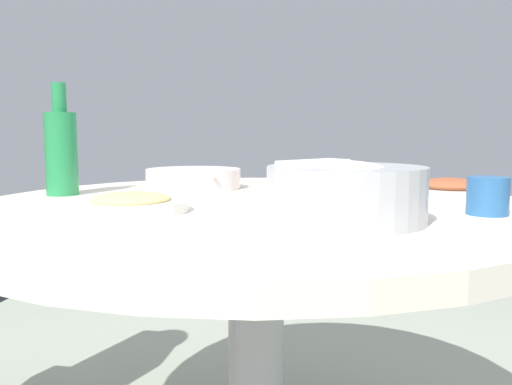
{
  "coord_description": "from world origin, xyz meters",
  "views": [
    {
      "loc": [
        -0.0,
        -1.21,
        0.91
      ],
      "look_at": [
        -0.0,
        0.01,
        0.77
      ],
      "focal_mm": 37.48,
      "sensor_mm": 36.0,
      "label": 1
    }
  ],
  "objects_px": {
    "rice_bowl": "(348,193)",
    "tea_cup_far": "(490,196)",
    "tea_cup_near": "(301,173)",
    "dish_eggplant": "(362,180)",
    "soup_bowl": "(195,179)",
    "green_bottle": "(63,150)",
    "dish_noodles": "(133,203)",
    "round_dining_table": "(258,246)",
    "dish_stirfry": "(453,189)"
  },
  "relations": [
    {
      "from": "rice_bowl",
      "to": "tea_cup_far",
      "type": "distance_m",
      "value": 0.3
    },
    {
      "from": "dish_stirfry",
      "to": "tea_cup_far",
      "type": "height_order",
      "value": "tea_cup_far"
    },
    {
      "from": "tea_cup_near",
      "to": "tea_cup_far",
      "type": "distance_m",
      "value": 0.78
    },
    {
      "from": "dish_eggplant",
      "to": "green_bottle",
      "type": "relative_size",
      "value": 0.69
    },
    {
      "from": "round_dining_table",
      "to": "rice_bowl",
      "type": "bearing_deg",
      "value": -58.66
    },
    {
      "from": "rice_bowl",
      "to": "dish_eggplant",
      "type": "xyz_separation_m",
      "value": [
        0.15,
        0.64,
        -0.03
      ]
    },
    {
      "from": "round_dining_table",
      "to": "rice_bowl",
      "type": "relative_size",
      "value": 4.6
    },
    {
      "from": "green_bottle",
      "to": "dish_stirfry",
      "type": "bearing_deg",
      "value": -1.15
    },
    {
      "from": "round_dining_table",
      "to": "rice_bowl",
      "type": "height_order",
      "value": "rice_bowl"
    },
    {
      "from": "dish_stirfry",
      "to": "tea_cup_far",
      "type": "distance_m",
      "value": 0.31
    },
    {
      "from": "dish_noodles",
      "to": "dish_eggplant",
      "type": "xyz_separation_m",
      "value": [
        0.56,
        0.52,
        0.0
      ]
    },
    {
      "from": "soup_bowl",
      "to": "green_bottle",
      "type": "height_order",
      "value": "green_bottle"
    },
    {
      "from": "soup_bowl",
      "to": "tea_cup_far",
      "type": "bearing_deg",
      "value": -37.66
    },
    {
      "from": "soup_bowl",
      "to": "dish_stirfry",
      "type": "bearing_deg",
      "value": -14.92
    },
    {
      "from": "tea_cup_far",
      "to": "soup_bowl",
      "type": "bearing_deg",
      "value": 142.34
    },
    {
      "from": "dish_noodles",
      "to": "round_dining_table",
      "type": "bearing_deg",
      "value": 29.66
    },
    {
      "from": "round_dining_table",
      "to": "tea_cup_far",
      "type": "height_order",
      "value": "tea_cup_far"
    },
    {
      "from": "dish_noodles",
      "to": "green_bottle",
      "type": "distance_m",
      "value": 0.39
    },
    {
      "from": "rice_bowl",
      "to": "dish_stirfry",
      "type": "xyz_separation_m",
      "value": [
        0.33,
        0.39,
        -0.03
      ]
    },
    {
      "from": "rice_bowl",
      "to": "tea_cup_far",
      "type": "relative_size",
      "value": 3.6
    },
    {
      "from": "round_dining_table",
      "to": "dish_stirfry",
      "type": "relative_size",
      "value": 5.79
    },
    {
      "from": "rice_bowl",
      "to": "tea_cup_far",
      "type": "xyz_separation_m",
      "value": [
        0.29,
        0.08,
        -0.02
      ]
    },
    {
      "from": "round_dining_table",
      "to": "tea_cup_near",
      "type": "height_order",
      "value": "tea_cup_near"
    },
    {
      "from": "soup_bowl",
      "to": "tea_cup_near",
      "type": "relative_size",
      "value": 3.71
    },
    {
      "from": "dish_stirfry",
      "to": "green_bottle",
      "type": "height_order",
      "value": "green_bottle"
    },
    {
      "from": "dish_eggplant",
      "to": "soup_bowl",
      "type": "bearing_deg",
      "value": -171.58
    },
    {
      "from": "rice_bowl",
      "to": "soup_bowl",
      "type": "bearing_deg",
      "value": 120.92
    },
    {
      "from": "dish_stirfry",
      "to": "dish_eggplant",
      "type": "bearing_deg",
      "value": 125.56
    },
    {
      "from": "soup_bowl",
      "to": "tea_cup_far",
      "type": "height_order",
      "value": "tea_cup_far"
    },
    {
      "from": "soup_bowl",
      "to": "dish_eggplant",
      "type": "xyz_separation_m",
      "value": [
        0.49,
        0.07,
        -0.01
      ]
    },
    {
      "from": "dish_stirfry",
      "to": "tea_cup_far",
      "type": "xyz_separation_m",
      "value": [
        -0.04,
        -0.31,
        0.02
      ]
    },
    {
      "from": "tea_cup_near",
      "to": "dish_eggplant",
      "type": "bearing_deg",
      "value": -43.26
    },
    {
      "from": "dish_noodles",
      "to": "tea_cup_near",
      "type": "distance_m",
      "value": 0.78
    },
    {
      "from": "round_dining_table",
      "to": "green_bottle",
      "type": "height_order",
      "value": "green_bottle"
    },
    {
      "from": "dish_noodles",
      "to": "tea_cup_far",
      "type": "xyz_separation_m",
      "value": [
        0.7,
        -0.04,
        0.02
      ]
    },
    {
      "from": "rice_bowl",
      "to": "tea_cup_far",
      "type": "height_order",
      "value": "rice_bowl"
    },
    {
      "from": "round_dining_table",
      "to": "rice_bowl",
      "type": "distance_m",
      "value": 0.34
    },
    {
      "from": "dish_stirfry",
      "to": "tea_cup_far",
      "type": "relative_size",
      "value": 2.86
    },
    {
      "from": "dish_eggplant",
      "to": "green_bottle",
      "type": "height_order",
      "value": "green_bottle"
    },
    {
      "from": "tea_cup_near",
      "to": "soup_bowl",
      "type": "bearing_deg",
      "value": -144.03
    },
    {
      "from": "dish_noodles",
      "to": "rice_bowl",
      "type": "bearing_deg",
      "value": -16.25
    },
    {
      "from": "dish_noodles",
      "to": "dish_eggplant",
      "type": "height_order",
      "value": "dish_eggplant"
    },
    {
      "from": "soup_bowl",
      "to": "tea_cup_far",
      "type": "xyz_separation_m",
      "value": [
        0.63,
        -0.48,
        0.01
      ]
    },
    {
      "from": "tea_cup_far",
      "to": "dish_noodles",
      "type": "bearing_deg",
      "value": 176.75
    },
    {
      "from": "soup_bowl",
      "to": "tea_cup_near",
      "type": "bearing_deg",
      "value": 35.97
    },
    {
      "from": "dish_eggplant",
      "to": "tea_cup_near",
      "type": "xyz_separation_m",
      "value": [
        -0.17,
        0.16,
        0.01
      ]
    },
    {
      "from": "dish_eggplant",
      "to": "tea_cup_far",
      "type": "height_order",
      "value": "tea_cup_far"
    },
    {
      "from": "round_dining_table",
      "to": "dish_stirfry",
      "type": "distance_m",
      "value": 0.52
    },
    {
      "from": "round_dining_table",
      "to": "tea_cup_far",
      "type": "bearing_deg",
      "value": -22.17
    },
    {
      "from": "rice_bowl",
      "to": "dish_noodles",
      "type": "bearing_deg",
      "value": 163.75
    }
  ]
}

